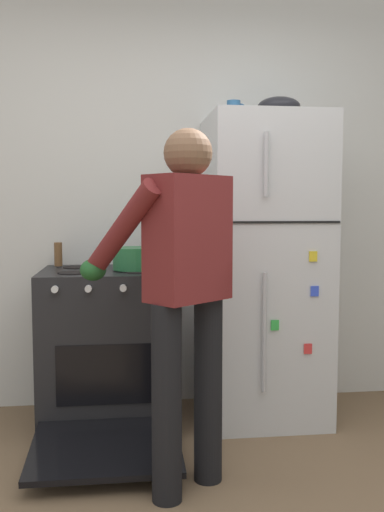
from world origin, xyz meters
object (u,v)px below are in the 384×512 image
at_px(coffee_mug, 234,109).
at_px(pepper_mill, 58,254).
at_px(red_pot, 135,258).
at_px(person_cook, 182,277).
at_px(stove_range, 108,349).
at_px(mixing_bowl, 279,107).
at_px(refrigerator, 264,269).

bearing_deg(coffee_mug, pepper_mill, 171.87).
xyz_separation_m(red_pot, pepper_mill, (-0.46, 0.25, 0.01)).
relative_size(coffee_mug, pepper_mill, 0.78).
bearing_deg(person_cook, stove_range, 113.11).
xyz_separation_m(stove_range, mixing_bowl, (1.01, 0.02, 1.41)).
relative_size(refrigerator, stove_range, 1.47).
height_order(coffee_mug, mixing_bowl, mixing_bowl).
height_order(coffee_mug, pepper_mill, coffee_mug).
bearing_deg(refrigerator, mixing_bowl, 0.22).
bearing_deg(mixing_bowl, person_cook, -128.42).
height_order(refrigerator, red_pot, refrigerator).
xyz_separation_m(refrigerator, mixing_bowl, (0.08, 0.00, 0.95)).
bearing_deg(refrigerator, stove_range, -178.92).
relative_size(stove_range, pepper_mill, 8.47).
bearing_deg(red_pot, person_cook, -76.53).
bearing_deg(stove_range, mixing_bowl, 1.02).
xyz_separation_m(red_pot, mixing_bowl, (0.85, 0.05, 0.88)).
xyz_separation_m(refrigerator, coffee_mug, (-0.18, 0.05, 0.95)).
bearing_deg(person_cook, coffee_mug, 65.48).
xyz_separation_m(pepper_mill, mixing_bowl, (1.31, -0.20, 0.87)).
relative_size(stove_range, red_pot, 3.42).
bearing_deg(mixing_bowl, coffee_mug, 169.01).
bearing_deg(red_pot, refrigerator, 3.71).
bearing_deg(coffee_mug, red_pot, -170.37).
relative_size(person_cook, pepper_mill, 11.13).
distance_m(stove_range, pepper_mill, 0.65).
bearing_deg(pepper_mill, mixing_bowl, -8.70).
relative_size(red_pot, pepper_mill, 2.48).
bearing_deg(stove_range, person_cook, -66.89).
bearing_deg(mixing_bowl, red_pot, -176.62).
height_order(pepper_mill, mixing_bowl, mixing_bowl).
bearing_deg(pepper_mill, coffee_mug, -8.13).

